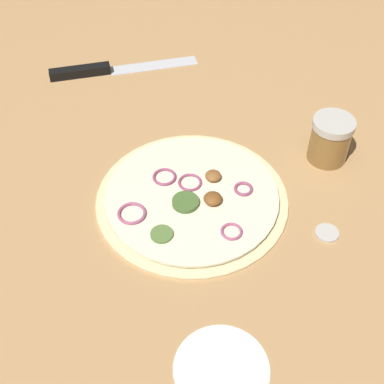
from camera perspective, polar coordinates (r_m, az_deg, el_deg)
The scene contains 6 objects.
ground_plane at distance 0.81m, azimuth 0.00°, elevation -0.86°, with size 3.00×3.00×0.00m, color tan.
pizza at distance 0.80m, azimuth -0.01°, elevation -0.60°, with size 0.29×0.29×0.03m.
knife at distance 1.07m, azimuth -10.00°, elevation 12.69°, with size 0.05×0.29×0.02m.
spice_jar at distance 0.88m, azimuth 14.52°, elevation 5.46°, with size 0.07×0.07×0.08m.
loose_cap at distance 0.79m, azimuth 14.23°, elevation -4.17°, with size 0.03×0.03×0.01m.
flour_patch at distance 0.66m, azimuth 3.25°, elevation -18.27°, with size 0.11×0.11×0.00m.
Camera 1 is at (0.54, -0.07, 0.60)m, focal length 50.00 mm.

